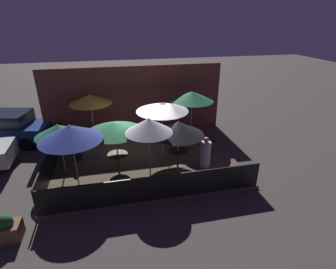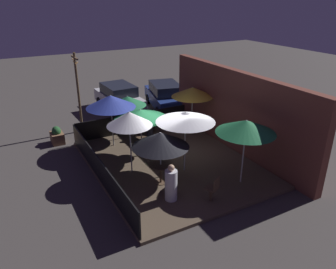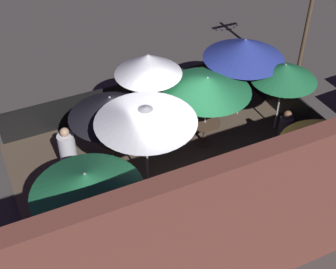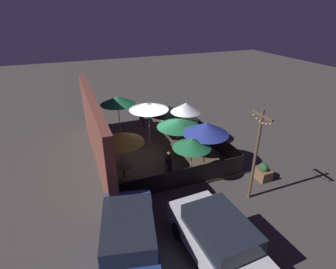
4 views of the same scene
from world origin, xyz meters
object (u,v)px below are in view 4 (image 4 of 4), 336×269
(parked_car_0, at_px, (219,240))
(dining_table_1, at_px, (167,127))
(patio_umbrella_0, at_px, (178,123))
(patio_chair_1, at_px, (143,119))
(patron_0, at_px, (169,165))
(dining_table_0, at_px, (178,146))
(light_post, at_px, (256,152))
(patio_umbrella_2, at_px, (121,138))
(patron_1, at_px, (164,120))
(parked_car_1, at_px, (129,239))
(patio_umbrella_7, at_px, (186,107))
(patio_umbrella_1, at_px, (167,110))
(patio_chair_0, at_px, (164,175))
(dining_table_2, at_px, (124,168))
(patio_umbrella_6, at_px, (118,100))
(patio_umbrella_5, at_px, (206,128))
(patio_umbrella_4, at_px, (149,106))
(planter_box, at_px, (263,172))
(patio_umbrella_3, at_px, (192,143))

(parked_car_0, bearing_deg, dining_table_1, -13.27)
(patio_umbrella_0, xyz_separation_m, patio_chair_1, (4.31, 0.67, -1.36))
(patron_0, xyz_separation_m, parked_car_0, (-4.71, 0.18, 0.12))
(dining_table_0, height_order, light_post, light_post)
(patio_umbrella_2, xyz_separation_m, light_post, (-3.16, -4.69, -0.00))
(patron_1, xyz_separation_m, parked_car_1, (-8.82, 4.48, 0.14))
(patio_umbrella_7, relative_size, dining_table_0, 3.07)
(patron_0, distance_m, parked_car_1, 4.57)
(dining_table_1, relative_size, parked_car_0, 0.20)
(patio_umbrella_1, height_order, patio_chair_0, patio_umbrella_1)
(dining_table_2, bearing_deg, patio_umbrella_6, -10.18)
(dining_table_1, height_order, parked_car_0, parked_car_0)
(patio_umbrella_7, relative_size, patron_0, 1.87)
(patio_chair_0, xyz_separation_m, patron_1, (5.67, -2.11, 0.10))
(parked_car_1, bearing_deg, patio_umbrella_1, -16.19)
(patio_umbrella_5, xyz_separation_m, patio_chair_0, (-0.62, 2.35, -1.63))
(patio_umbrella_0, distance_m, patio_umbrella_5, 1.71)
(patio_umbrella_2, distance_m, dining_table_2, 1.54)
(patio_umbrella_7, xyz_separation_m, patron_1, (2.38, 0.45, -1.64))
(patio_umbrella_4, height_order, patron_0, patio_umbrella_4)
(patio_umbrella_4, height_order, dining_table_0, patio_umbrella_4)
(patio_umbrella_2, height_order, parked_car_0, patio_umbrella_2)
(patio_chair_1, relative_size, parked_car_1, 0.21)
(patio_umbrella_2, bearing_deg, patio_umbrella_1, -45.46)
(patio_umbrella_4, distance_m, patio_chair_1, 2.87)
(patio_umbrella_1, height_order, patio_umbrella_2, patio_umbrella_2)
(dining_table_0, height_order, patron_1, patron_1)
(patio_umbrella_5, relative_size, planter_box, 2.84)
(patio_umbrella_1, xyz_separation_m, patron_1, (1.13, -0.19, -1.15))
(patio_umbrella_7, xyz_separation_m, planter_box, (-4.46, -1.97, -1.98))
(dining_table_2, bearing_deg, patio_umbrella_2, 90.00)
(patio_umbrella_0, relative_size, dining_table_0, 2.73)
(patio_umbrella_3, bearing_deg, patio_umbrella_7, -20.59)
(dining_table_0, height_order, patron_0, patron_0)
(patio_umbrella_4, relative_size, light_post, 0.60)
(patio_umbrella_2, bearing_deg, patio_umbrella_3, -110.11)
(patio_umbrella_0, xyz_separation_m, planter_box, (-3.30, -2.93, -1.64))
(patio_umbrella_7, xyz_separation_m, patio_chair_0, (-3.29, 2.56, -1.73))
(patio_umbrella_2, bearing_deg, patio_umbrella_4, -36.34)
(patio_chair_0, bearing_deg, patio_umbrella_4, -64.64)
(patio_umbrella_2, distance_m, patio_umbrella_5, 3.97)
(dining_table_2, bearing_deg, patron_0, -107.12)
(patio_umbrella_2, height_order, patron_0, patio_umbrella_2)
(dining_table_1, bearing_deg, patio_umbrella_7, -153.06)
(patio_umbrella_7, bearing_deg, patio_umbrella_6, 51.35)
(light_post, bearing_deg, patio_umbrella_4, 21.30)
(patio_umbrella_1, xyz_separation_m, patio_umbrella_5, (-3.93, -0.43, 0.38))
(patio_umbrella_2, relative_size, patio_chair_0, 2.60)
(patio_umbrella_5, bearing_deg, patio_umbrella_6, 30.10)
(dining_table_2, height_order, planter_box, dining_table_2)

